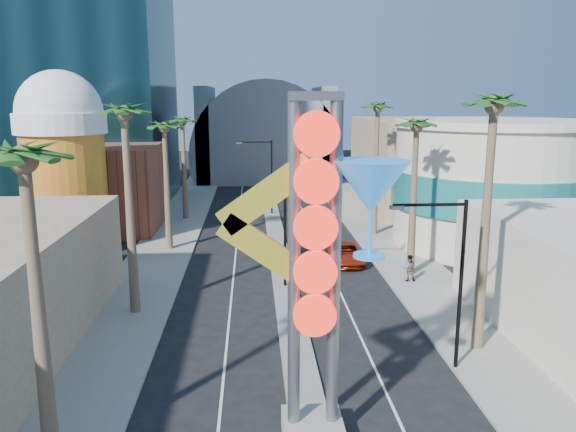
# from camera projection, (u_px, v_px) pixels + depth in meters

# --- Properties ---
(sidewalk_west) EXTENTS (5.00, 100.00, 0.15)m
(sidewalk_west) POSITION_uv_depth(u_px,v_px,m) (172.00, 235.00, 51.31)
(sidewalk_west) COLOR gray
(sidewalk_west) RESTS_ON ground
(sidewalk_east) EXTENTS (5.00, 100.00, 0.15)m
(sidewalk_east) POSITION_uv_depth(u_px,v_px,m) (377.00, 232.00, 52.51)
(sidewalk_east) COLOR gray
(sidewalk_east) RESTS_ON ground
(median) EXTENTS (1.60, 84.00, 0.15)m
(median) POSITION_uv_depth(u_px,v_px,m) (274.00, 226.00, 54.84)
(median) COLOR gray
(median) RESTS_ON ground
(brick_filler_west) EXTENTS (10.00, 10.00, 8.00)m
(brick_filler_west) POSITION_uv_depth(u_px,v_px,m) (105.00, 188.00, 53.02)
(brick_filler_west) COLOR brown
(brick_filler_west) RESTS_ON ground
(filler_east) EXTENTS (10.00, 20.00, 10.00)m
(filler_east) POSITION_uv_depth(u_px,v_px,m) (409.00, 163.00, 64.60)
(filler_east) COLOR #9D7A65
(filler_east) RESTS_ON ground
(beer_mug) EXTENTS (7.00, 7.00, 14.50)m
(beer_mug) POSITION_uv_depth(u_px,v_px,m) (63.00, 156.00, 44.36)
(beer_mug) COLOR #C25119
(beer_mug) RESTS_ON ground
(turquoise_building) EXTENTS (16.60, 16.60, 10.60)m
(turquoise_building) POSITION_uv_depth(u_px,v_px,m) (492.00, 184.00, 47.10)
(turquoise_building) COLOR beige
(turquoise_building) RESTS_ON ground
(canopy) EXTENTS (22.00, 16.00, 22.00)m
(canopy) POSITION_uv_depth(u_px,v_px,m) (265.00, 151.00, 87.17)
(canopy) COLOR slate
(canopy) RESTS_ON ground
(neon_sign) EXTENTS (6.53, 2.60, 12.55)m
(neon_sign) POSITION_uv_depth(u_px,v_px,m) (338.00, 248.00, 19.19)
(neon_sign) COLOR gray
(neon_sign) RESTS_ON ground
(streetlight_0) EXTENTS (3.79, 0.25, 8.00)m
(streetlight_0) POSITION_uv_depth(u_px,v_px,m) (293.00, 216.00, 36.31)
(streetlight_0) COLOR black
(streetlight_0) RESTS_ON ground
(streetlight_1) EXTENTS (3.79, 0.25, 8.00)m
(streetlight_1) POSITION_uv_depth(u_px,v_px,m) (267.00, 170.00, 59.68)
(streetlight_1) COLOR black
(streetlight_1) RESTS_ON ground
(streetlight_2) EXTENTS (3.45, 0.25, 8.00)m
(streetlight_2) POSITION_uv_depth(u_px,v_px,m) (451.00, 270.00, 24.99)
(streetlight_2) COLOR black
(streetlight_2) RESTS_ON ground
(palm_0) EXTENTS (2.40, 2.40, 11.70)m
(palm_0) POSITION_uv_depth(u_px,v_px,m) (25.00, 178.00, 17.09)
(palm_0) COLOR brown
(palm_0) RESTS_ON ground
(palm_1) EXTENTS (2.40, 2.40, 12.70)m
(palm_1) POSITION_uv_depth(u_px,v_px,m) (125.00, 126.00, 30.58)
(palm_1) COLOR brown
(palm_1) RESTS_ON ground
(palm_2) EXTENTS (2.40, 2.40, 11.20)m
(palm_2) POSITION_uv_depth(u_px,v_px,m) (164.00, 135.00, 44.52)
(palm_2) COLOR brown
(palm_2) RESTS_ON ground
(palm_3) EXTENTS (2.40, 2.40, 11.20)m
(palm_3) POSITION_uv_depth(u_px,v_px,m) (183.00, 127.00, 56.24)
(palm_3) COLOR brown
(palm_3) RESTS_ON ground
(palm_5) EXTENTS (2.40, 2.40, 13.20)m
(palm_5) POSITION_uv_depth(u_px,v_px,m) (493.00, 122.00, 25.76)
(palm_5) COLOR brown
(palm_5) RESTS_ON ground
(palm_6) EXTENTS (2.40, 2.40, 11.70)m
(palm_6) POSITION_uv_depth(u_px,v_px,m) (416.00, 134.00, 37.76)
(palm_6) COLOR brown
(palm_6) RESTS_ON ground
(palm_7) EXTENTS (2.40, 2.40, 12.70)m
(palm_7) POSITION_uv_depth(u_px,v_px,m) (378.00, 116.00, 49.29)
(palm_7) COLOR brown
(palm_7) RESTS_ON ground
(red_pickup) EXTENTS (2.56, 5.41, 1.49)m
(red_pickup) POSITION_uv_depth(u_px,v_px,m) (345.00, 253.00, 42.76)
(red_pickup) COLOR #981F0B
(red_pickup) RESTS_ON ground
(pedestrian_b) EXTENTS (0.95, 0.77, 1.82)m
(pedestrian_b) POSITION_uv_depth(u_px,v_px,m) (409.00, 268.00, 38.00)
(pedestrian_b) COLOR gray
(pedestrian_b) RESTS_ON sidewalk_east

